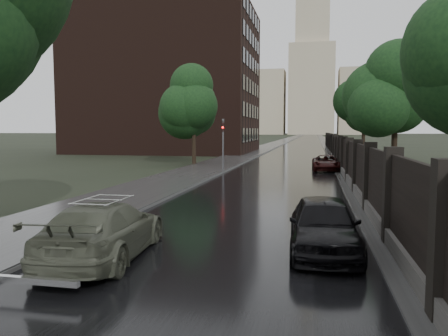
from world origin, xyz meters
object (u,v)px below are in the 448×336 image
tree_right_b (396,102)px  traffic_light (223,140)px  tree_left_far (194,106)px  car_right_near (324,225)px  volga_sedan (104,230)px  car_right_far (326,163)px  tree_right_c (364,113)px

tree_right_b → traffic_light: tree_right_b is taller
tree_left_far → car_right_near: 28.68m
tree_left_far → tree_right_b: size_ratio=1.05×
volga_sedan → car_right_far: 25.49m
tree_right_b → tree_right_c: same height
tree_right_c → traffic_light: tree_right_c is taller
traffic_light → car_right_far: traffic_light is taller
tree_right_c → tree_left_far: bearing=-147.2°
car_right_far → tree_right_c: bearing=71.0°
traffic_light → car_right_near: (7.06, -21.19, -1.67)m
tree_right_b → tree_right_c: bearing=90.0°
traffic_light → car_right_far: size_ratio=0.91×
tree_right_b → volga_sedan: size_ratio=1.44×
tree_right_c → volga_sedan: (-10.03, -37.80, -4.24)m
tree_left_far → car_right_far: (11.40, -3.01, -4.63)m
traffic_light → volga_sedan: bearing=-85.6°
tree_left_far → volga_sedan: 28.69m
tree_right_b → tree_left_far: bearing=152.7°
tree_right_b → traffic_light: 12.44m
tree_left_far → tree_right_c: bearing=32.8°
tree_left_far → tree_right_b: 17.45m
car_right_near → tree_right_b: bearing=73.2°
volga_sedan → car_right_far: (5.93, 24.79, -0.10)m
car_right_far → volga_sedan: bearing=-105.0°
tree_right_b → tree_right_c: (0.00, 18.00, 0.00)m
tree_right_b → traffic_light: (-11.80, 2.99, -2.55)m
tree_left_far → traffic_light: (3.70, -5.01, -2.84)m
tree_right_b → car_right_near: 19.27m
car_right_near → tree_right_c: bearing=80.3°
tree_left_far → tree_right_b: tree_left_far is taller
traffic_light → car_right_near: traffic_light is taller
volga_sedan → tree_right_c: bearing=-110.3°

